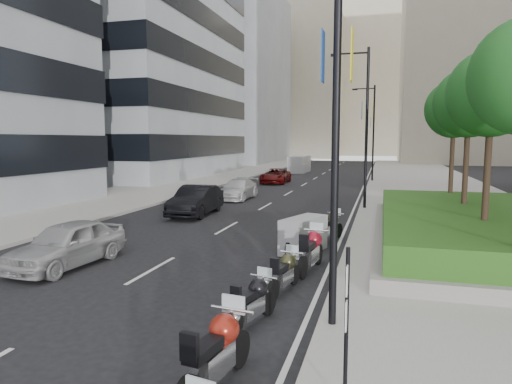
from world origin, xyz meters
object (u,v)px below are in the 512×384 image
at_px(lamp_post_2, 372,128).
at_px(car_c, 238,189).
at_px(motorcycle_5, 303,235).
at_px(motorcycle_6, 330,227).
at_px(lamp_post_0, 329,84).
at_px(motorcycle_4, 311,250).
at_px(car_a, 68,244).
at_px(lamp_post_1, 364,120).
at_px(motorcycle_2, 253,302).
at_px(parking_sign, 347,320).
at_px(motorcycle_1, 217,352).
at_px(car_d, 275,176).
at_px(motorcycle_3, 285,272).
at_px(car_b, 196,200).
at_px(delivery_van, 299,165).

bearing_deg(lamp_post_2, car_c, -118.45).
relative_size(motorcycle_5, motorcycle_6, 1.09).
bearing_deg(car_c, lamp_post_0, -66.61).
height_order(motorcycle_4, car_a, car_a).
height_order(lamp_post_1, motorcycle_2, lamp_post_1).
bearing_deg(lamp_post_0, lamp_post_1, 90.00).
bearing_deg(parking_sign, lamp_post_2, 90.99).
relative_size(lamp_post_1, motorcycle_1, 3.87).
height_order(parking_sign, car_d, parking_sign).
xyz_separation_m(motorcycle_3, motorcycle_5, (-0.24, 4.27, 0.11)).
bearing_deg(motorcycle_2, car_b, 42.61).
bearing_deg(lamp_post_0, car_c, 112.69).
bearing_deg(motorcycle_4, car_a, 108.57).
distance_m(motorcycle_1, motorcycle_2, 2.59).
bearing_deg(lamp_post_1, motorcycle_6, -95.68).
height_order(motorcycle_1, delivery_van, delivery_van).
height_order(car_b, car_c, car_b).
bearing_deg(lamp_post_0, motorcycle_1, -116.09).
height_order(parking_sign, delivery_van, parking_sign).
bearing_deg(car_d, motorcycle_4, -75.83).
bearing_deg(car_b, motorcycle_3, -59.27).
height_order(motorcycle_2, motorcycle_4, motorcycle_4).
distance_m(motorcycle_5, delivery_van, 39.89).
distance_m(motorcycle_3, motorcycle_4, 2.15).
height_order(lamp_post_2, delivery_van, lamp_post_2).
xyz_separation_m(parking_sign, motorcycle_1, (-2.02, 0.22, -0.84)).
bearing_deg(parking_sign, car_d, 104.71).
bearing_deg(parking_sign, motorcycle_5, 103.14).
height_order(motorcycle_6, car_d, car_d).
bearing_deg(motorcycle_3, delivery_van, 20.27).
bearing_deg(motorcycle_3, car_b, 43.86).
relative_size(motorcycle_6, car_d, 0.42).
height_order(motorcycle_5, car_a, car_a).
distance_m(motorcycle_4, car_d, 28.23).
height_order(motorcycle_2, delivery_van, delivery_van).
xyz_separation_m(lamp_post_2, parking_sign, (0.66, -38.00, -3.61)).
height_order(parking_sign, motorcycle_6, parking_sign).
height_order(motorcycle_2, car_c, car_c).
distance_m(car_b, delivery_van, 32.71).
xyz_separation_m(motorcycle_5, motorcycle_6, (0.69, 2.14, -0.06)).
bearing_deg(lamp_post_0, motorcycle_4, 102.37).
distance_m(motorcycle_5, car_d, 25.99).
height_order(motorcycle_4, motorcycle_5, motorcycle_5).
bearing_deg(lamp_post_2, parking_sign, -89.01).
xyz_separation_m(parking_sign, motorcycle_6, (-1.50, 11.53, -0.89)).
bearing_deg(motorcycle_5, car_d, 35.07).
height_order(lamp_post_1, motorcycle_5, lamp_post_1).
relative_size(lamp_post_1, motorcycle_6, 4.41).
relative_size(motorcycle_5, car_b, 0.47).
height_order(lamp_post_0, car_c, lamp_post_0).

